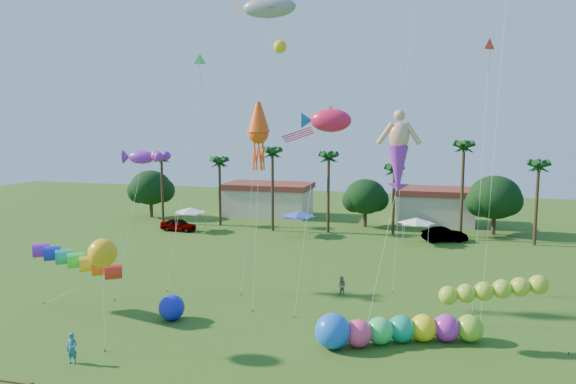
% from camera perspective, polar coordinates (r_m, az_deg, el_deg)
% --- Properties ---
extents(ground, '(160.00, 160.00, 0.00)m').
position_cam_1_polar(ground, '(33.48, -4.77, -17.69)').
color(ground, '#285116').
rests_on(ground, ground).
extents(tree_line, '(69.46, 8.91, 11.00)m').
position_cam_1_polar(tree_line, '(73.42, 9.76, -0.44)').
color(tree_line, '#3A2819').
rests_on(tree_line, ground).
extents(buildings_row, '(35.00, 7.00, 4.00)m').
position_cam_1_polar(buildings_row, '(80.53, 5.43, -1.31)').
color(buildings_row, beige).
rests_on(buildings_row, ground).
extents(tent_row, '(31.00, 4.00, 0.60)m').
position_cam_1_polar(tent_row, '(67.81, 1.01, -2.29)').
color(tent_row, white).
rests_on(tent_row, ground).
extents(car_a, '(4.70, 2.06, 1.58)m').
position_cam_1_polar(car_a, '(73.03, -11.06, -3.29)').
color(car_a, '#4C4C54').
rests_on(car_a, ground).
extents(car_b, '(5.35, 3.38, 1.66)m').
position_cam_1_polar(car_b, '(67.98, 15.63, -4.19)').
color(car_b, '#4C4C54').
rests_on(car_b, ground).
extents(spectator_a, '(0.71, 0.50, 1.84)m').
position_cam_1_polar(spectator_a, '(36.19, -21.10, -14.61)').
color(spectator_a, teal).
rests_on(spectator_a, ground).
extents(spectator_b, '(0.96, 0.90, 1.57)m').
position_cam_1_polar(spectator_b, '(46.21, 5.49, -9.47)').
color(spectator_b, gray).
rests_on(spectator_b, ground).
extents(caterpillar_inflatable, '(10.61, 5.74, 2.23)m').
position_cam_1_polar(caterpillar_inflatable, '(37.17, 10.61, -13.60)').
color(caterpillar_inflatable, '#FF437C').
rests_on(caterpillar_inflatable, ground).
extents(blue_ball, '(1.84, 1.84, 1.84)m').
position_cam_1_polar(blue_ball, '(41.44, -11.74, -11.42)').
color(blue_ball, '#1624CD').
rests_on(blue_ball, ground).
extents(rainbow_tube, '(9.33, 4.52, 4.17)m').
position_cam_1_polar(rainbow_tube, '(42.58, -19.68, -7.42)').
color(rainbow_tube, '#FB2F1B').
rests_on(rainbow_tube, ground).
extents(green_worm, '(10.41, 1.80, 4.07)m').
position_cam_1_polar(green_worm, '(36.61, 15.98, -10.07)').
color(green_worm, '#A1CA2D').
rests_on(green_worm, ground).
extents(orange_ball_kite, '(1.80, 1.80, 6.95)m').
position_cam_1_polar(orange_ball_kite, '(36.28, -18.31, -5.91)').
color(orange_ball_kite, yellow).
rests_on(orange_ball_kite, ground).
extents(merman_kite, '(2.93, 5.19, 14.36)m').
position_cam_1_polar(merman_kite, '(40.45, 11.15, 3.60)').
color(merman_kite, '#E1AD80').
rests_on(merman_kite, ground).
extents(fish_kite, '(4.95, 5.85, 15.07)m').
position_cam_1_polar(fish_kite, '(42.74, 4.37, 7.25)').
color(fish_kite, '#E91947').
rests_on(fish_kite, ground).
extents(shark_kite, '(6.83, 9.18, 25.02)m').
position_cam_1_polar(shark_kite, '(51.57, -1.93, 18.23)').
color(shark_kite, gray).
rests_on(shark_kite, ground).
extents(squid_kite, '(1.79, 4.00, 15.63)m').
position_cam_1_polar(squid_kite, '(43.26, -3.02, 5.97)').
color(squid_kite, '#F85114').
rests_on(squid_kite, ground).
extents(lobster_kite, '(4.35, 6.29, 11.81)m').
position_cam_1_polar(lobster_kite, '(48.98, -14.66, 3.45)').
color(lobster_kite, purple).
rests_on(lobster_kite, ground).
extents(delta_kite_red, '(1.14, 3.60, 20.13)m').
position_cam_1_polar(delta_kite_red, '(45.04, 19.77, 13.27)').
color(delta_kite_red, red).
rests_on(delta_kite_red, ground).
extents(delta_kite_green, '(1.81, 5.29, 19.80)m').
position_cam_1_polar(delta_kite_green, '(50.01, -8.99, 12.68)').
color(delta_kite_green, '#37EC75').
rests_on(delta_kite_green, ground).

